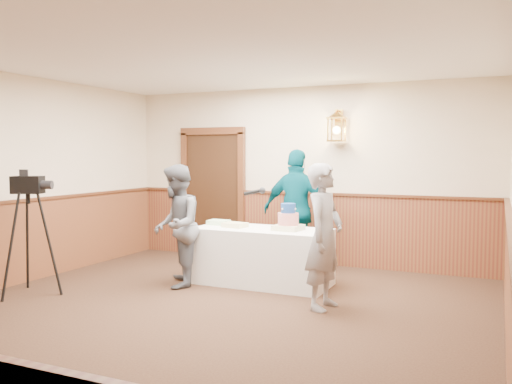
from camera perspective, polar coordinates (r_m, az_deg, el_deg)
ground at (r=5.74m, az=-7.17°, el=-13.65°), size 7.00×7.00×0.00m
room_shell at (r=5.90m, az=-5.44°, el=1.87°), size 6.02×7.02×2.81m
display_table at (r=7.29m, az=0.65°, el=-6.78°), size 1.80×0.80×0.75m
tiered_cake at (r=7.07m, az=3.41°, el=-2.92°), size 0.37×0.37×0.35m
sheet_cake_yellow at (r=7.36m, az=-2.24°, el=-3.48°), size 0.33×0.27×0.06m
sheet_cake_green at (r=7.64m, az=-3.98°, el=-3.20°), size 0.28×0.23×0.06m
interviewer at (r=7.17m, az=-8.38°, el=-3.54°), size 1.56×0.97×1.60m
baker at (r=6.13m, az=7.20°, el=-4.65°), size 0.46×0.64×1.64m
assistant_p at (r=8.02m, az=4.37°, el=-1.96°), size 1.07×0.46×1.81m
tv_camera_rig at (r=7.25m, az=-22.75°, el=-4.85°), size 0.57×0.54×1.47m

